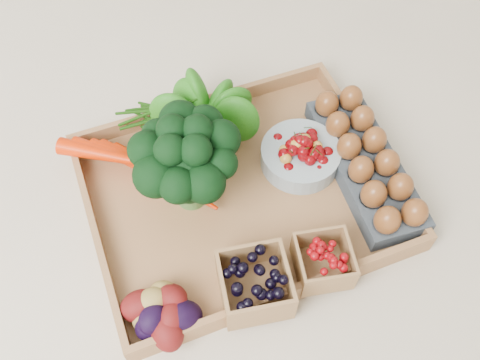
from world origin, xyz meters
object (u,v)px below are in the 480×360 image
object	(u,v)px
tray	(240,195)
egg_carton	(364,165)
broccoli	(189,176)
cherry_bowl	(300,156)

from	to	relation	value
tray	egg_carton	distance (m)	0.24
broccoli	cherry_bowl	bearing A→B (deg)	0.38
tray	egg_carton	world-z (taller)	egg_carton
egg_carton	tray	bearing A→B (deg)	175.39
cherry_bowl	egg_carton	distance (m)	0.12
egg_carton	cherry_bowl	bearing A→B (deg)	153.48
cherry_bowl	tray	bearing A→B (deg)	-169.37
egg_carton	broccoli	bearing A→B (deg)	173.69
tray	cherry_bowl	xyz separation A→B (m)	(0.13, 0.03, 0.03)
cherry_bowl	egg_carton	size ratio (longest dim) A/B	0.46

